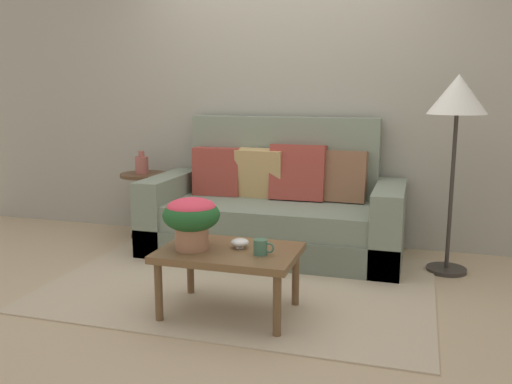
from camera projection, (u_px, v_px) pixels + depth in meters
The scene contains 11 objects.
ground_plane at pixel (243, 283), 3.88m from camera, with size 14.00×14.00×0.00m, color tan.
wall_back at pixel (287, 92), 4.83m from camera, with size 6.40×0.12×2.65m, color gray.
area_rug at pixel (242, 283), 3.85m from camera, with size 2.61×1.84×0.01m, color tan.
couch at pixel (275, 212), 4.57m from camera, with size 2.09×0.90×1.12m.
coffee_table at pixel (229, 257), 3.29m from camera, with size 0.83×0.57×0.41m.
side_table at pixel (145, 193), 5.02m from camera, with size 0.44×0.44×0.60m.
floor_lamp at pixel (457, 105), 3.89m from camera, with size 0.42×0.42×1.46m.
potted_plant at pixel (191, 217), 3.25m from camera, with size 0.34×0.34×0.31m.
coffee_mug at pixel (261, 247), 3.16m from camera, with size 0.13×0.08×0.09m.
snack_bowl at pixel (240, 243), 3.30m from camera, with size 0.11×0.11×0.06m.
table_vase at pixel (142, 164), 4.97m from camera, with size 0.12×0.12×0.21m.
Camera 1 is at (1.15, -3.51, 1.36)m, focal length 38.35 mm.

